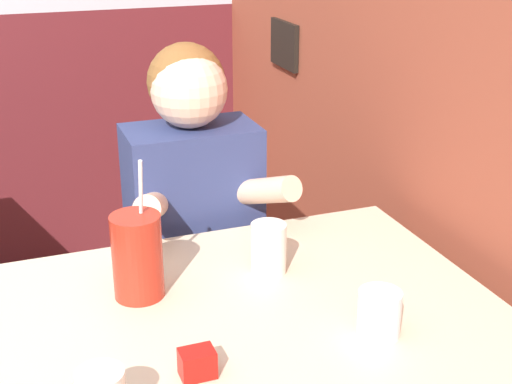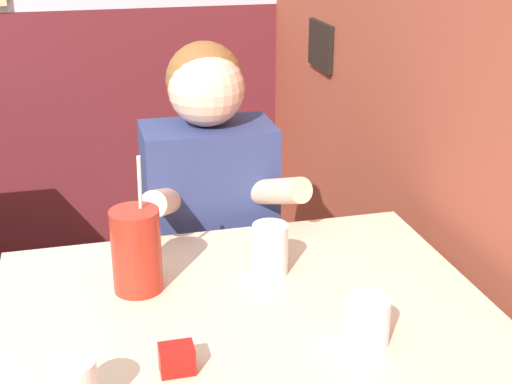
{
  "view_description": "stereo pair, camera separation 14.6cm",
  "coord_description": "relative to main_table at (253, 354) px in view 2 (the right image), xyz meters",
  "views": [
    {
      "loc": [
        0.21,
        -0.7,
        1.49
      ],
      "look_at": [
        0.68,
        0.57,
        0.94
      ],
      "focal_mm": 50.0,
      "sensor_mm": 36.0,
      "label": 1
    },
    {
      "loc": [
        0.35,
        -0.74,
        1.49
      ],
      "look_at": [
        0.68,
        0.57,
        0.94
      ],
      "focal_mm": 50.0,
      "sensor_mm": 36.0,
      "label": 2
    }
  ],
  "objects": [
    {
      "name": "condiment_ketchup",
      "position": [
        -0.16,
        -0.11,
        0.09
      ],
      "size": [
        0.06,
        0.04,
        0.05
      ],
      "color": "#B7140F",
      "rests_on": "main_table"
    },
    {
      "name": "glass_near_pitcher",
      "position": [
        0.19,
        -0.1,
        0.11
      ],
      "size": [
        0.08,
        0.08,
        0.09
      ],
      "color": "silver",
      "rests_on": "main_table"
    },
    {
      "name": "person_seated",
      "position": [
        0.03,
        0.6,
        -0.06
      ],
      "size": [
        0.42,
        0.4,
        1.18
      ],
      "color": "navy",
      "rests_on": "ground_plane"
    },
    {
      "name": "main_table",
      "position": [
        0.0,
        0.0,
        0.0
      ],
      "size": [
        0.98,
        0.88,
        0.74
      ],
      "color": "beige",
      "rests_on": "ground_plane"
    },
    {
      "name": "cocktail_pitcher",
      "position": [
        -0.2,
        0.2,
        0.15
      ],
      "size": [
        0.1,
        0.1,
        0.3
      ],
      "color": "#B22819",
      "rests_on": "main_table"
    },
    {
      "name": "glass_center",
      "position": [
        0.09,
        0.2,
        0.12
      ],
      "size": [
        0.08,
        0.08,
        0.11
      ],
      "color": "silver",
      "rests_on": "main_table"
    }
  ]
}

